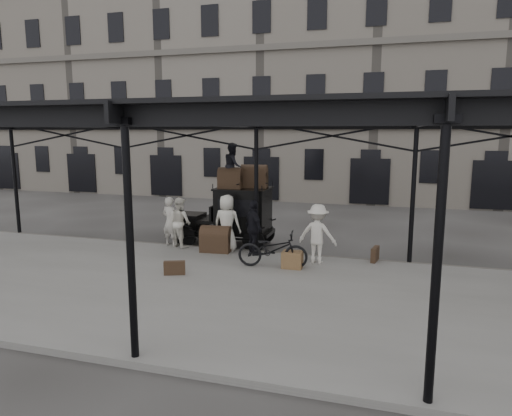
{
  "coord_description": "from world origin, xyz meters",
  "views": [
    {
      "loc": [
        4.29,
        -12.59,
        4.17
      ],
      "look_at": [
        0.11,
        1.6,
        1.7
      ],
      "focal_mm": 32.0,
      "sensor_mm": 36.0,
      "label": 1
    }
  ],
  "objects": [
    {
      "name": "suitcase_flat",
      "position": [
        -1.47,
        -1.25,
        0.35
      ],
      "size": [
        0.61,
        0.35,
        0.4
      ],
      "primitive_type": "cube",
      "rotation": [
        0.0,
        0.0,
        0.36
      ],
      "color": "#412D1E",
      "rests_on": "platform"
    },
    {
      "name": "porter_midleft",
      "position": [
        -2.74,
        1.8,
        1.03
      ],
      "size": [
        1.07,
        1.0,
        1.75
      ],
      "primitive_type": "imported",
      "rotation": [
        0.0,
        0.0,
        2.63
      ],
      "color": "silver",
      "rests_on": "platform"
    },
    {
      "name": "porter_official",
      "position": [
        0.07,
        1.46,
        1.06
      ],
      "size": [
        1.04,
        1.1,
        1.83
      ],
      "primitive_type": "imported",
      "rotation": [
        0.0,
        0.0,
        2.29
      ],
      "color": "black",
      "rests_on": "platform"
    },
    {
      "name": "canopy",
      "position": [
        0.0,
        -1.72,
        4.6
      ],
      "size": [
        22.5,
        9.0,
        4.74
      ],
      "color": "black",
      "rests_on": "ground"
    },
    {
      "name": "taxi",
      "position": [
        -1.1,
        2.99,
        1.2
      ],
      "size": [
        3.65,
        1.55,
        2.18
      ],
      "color": "black",
      "rests_on": "ground"
    },
    {
      "name": "steamer_trunk_platform",
      "position": [
        -1.28,
        1.5,
        0.52
      ],
      "size": [
        1.06,
        0.7,
        0.74
      ],
      "primitive_type": null,
      "rotation": [
        0.0,
        0.0,
        0.08
      ],
      "color": "#412D1E",
      "rests_on": "platform"
    },
    {
      "name": "wicker_hamper",
      "position": [
        1.61,
        0.36,
        0.4
      ],
      "size": [
        0.61,
        0.46,
        0.5
      ],
      "primitive_type": "cube",
      "rotation": [
        0.0,
        0.0,
        0.01
      ],
      "color": "olive",
      "rests_on": "platform"
    },
    {
      "name": "porter_left",
      "position": [
        -3.13,
        1.8,
        1.03
      ],
      "size": [
        0.72,
        0.55,
        1.77
      ],
      "primitive_type": "imported",
      "rotation": [
        0.0,
        0.0,
        2.92
      ],
      "color": "#BCB6AC",
      "rests_on": "platform"
    },
    {
      "name": "suitcase_upright",
      "position": [
        3.96,
        1.8,
        0.38
      ],
      "size": [
        0.25,
        0.62,
        0.45
      ],
      "primitive_type": "cube",
      "rotation": [
        0.0,
        0.0,
        -0.18
      ],
      "color": "#412D1E",
      "rests_on": "platform"
    },
    {
      "name": "platform",
      "position": [
        0.0,
        -2.0,
        0.07
      ],
      "size": [
        28.0,
        8.0,
        0.15
      ],
      "primitive_type": "cube",
      "color": "slate",
      "rests_on": "ground"
    },
    {
      "name": "ground",
      "position": [
        0.0,
        0.0,
        0.0
      ],
      "size": [
        120.0,
        120.0,
        0.0
      ],
      "primitive_type": "plane",
      "color": "#383533",
      "rests_on": "ground"
    },
    {
      "name": "porter_centre",
      "position": [
        -0.97,
        1.76,
        1.11
      ],
      "size": [
        0.96,
        0.64,
        1.93
      ],
      "primitive_type": "imported",
      "rotation": [
        0.0,
        0.0,
        3.12
      ],
      "color": "silver",
      "rests_on": "platform"
    },
    {
      "name": "bicycle",
      "position": [
        1.02,
        0.27,
        0.7
      ],
      "size": [
        2.17,
        0.96,
        1.11
      ],
      "primitive_type": "imported",
      "rotation": [
        0.0,
        0.0,
        1.68
      ],
      "color": "black",
      "rests_on": "platform"
    },
    {
      "name": "building_frontage",
      "position": [
        0.0,
        18.0,
        7.0
      ],
      "size": [
        64.0,
        8.0,
        14.0
      ],
      "primitive_type": "cube",
      "color": "slate",
      "rests_on": "ground"
    },
    {
      "name": "porter_right",
      "position": [
        2.24,
        1.11,
        1.07
      ],
      "size": [
        1.27,
        0.84,
        1.84
      ],
      "primitive_type": "imported",
      "rotation": [
        0.0,
        0.0,
        3.0
      ],
      "color": "silver",
      "rests_on": "platform"
    },
    {
      "name": "steamer_trunk_roof_near",
      "position": [
        -1.18,
        2.74,
        2.49
      ],
      "size": [
        0.88,
        0.57,
        0.62
      ],
      "primitive_type": null,
      "rotation": [
        0.0,
        0.0,
        0.06
      ],
      "color": "#412D1E",
      "rests_on": "taxi"
    },
    {
      "name": "steamer_trunk_roof_far",
      "position": [
        -0.43,
        3.19,
        2.53
      ],
      "size": [
        0.99,
        0.65,
        0.69
      ],
      "primitive_type": null,
      "rotation": [
        0.0,
        0.0,
        0.08
      ],
      "color": "#412D1E",
      "rests_on": "taxi"
    },
    {
      "name": "porter_roof",
      "position": [
        -1.13,
        2.89,
        2.99
      ],
      "size": [
        0.82,
        0.93,
        1.62
      ],
      "primitive_type": "imported",
      "rotation": [
        0.0,
        0.0,
        1.87
      ],
      "color": "black",
      "rests_on": "taxi"
    }
  ]
}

